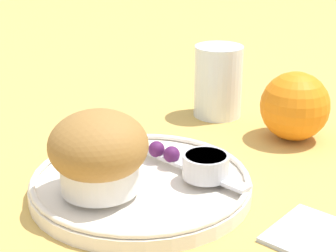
% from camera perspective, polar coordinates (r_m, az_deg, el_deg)
% --- Properties ---
extents(ground_plane, '(3.00, 3.00, 0.00)m').
position_cam_1_polar(ground_plane, '(0.57, -4.43, -6.51)').
color(ground_plane, tan).
extents(plate, '(0.22, 0.22, 0.02)m').
position_cam_1_polar(plate, '(0.56, -2.77, -5.87)').
color(plate, silver).
rests_on(plate, ground_plane).
extents(muffin, '(0.09, 0.09, 0.08)m').
position_cam_1_polar(muffin, '(0.52, -7.06, -2.67)').
color(muffin, silver).
rests_on(muffin, plate).
extents(cream_ramekin, '(0.05, 0.05, 0.02)m').
position_cam_1_polar(cream_ramekin, '(0.55, 3.85, -3.95)').
color(cream_ramekin, silver).
rests_on(cream_ramekin, plate).
extents(berry_pair, '(0.03, 0.02, 0.02)m').
position_cam_1_polar(berry_pair, '(0.58, -0.25, -2.69)').
color(berry_pair, '#4C194C').
rests_on(berry_pair, plate).
extents(butter_knife, '(0.18, 0.03, 0.00)m').
position_cam_1_polar(butter_knife, '(0.58, 1.04, -3.66)').
color(butter_knife, silver).
rests_on(butter_knife, plate).
extents(orange_fruit, '(0.08, 0.08, 0.08)m').
position_cam_1_polar(orange_fruit, '(0.69, 12.76, 1.98)').
color(orange_fruit, orange).
rests_on(orange_fruit, ground_plane).
extents(juice_glass, '(0.06, 0.06, 0.10)m').
position_cam_1_polar(juice_glass, '(0.76, 5.12, 4.55)').
color(juice_glass, silver).
rests_on(juice_glass, ground_plane).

